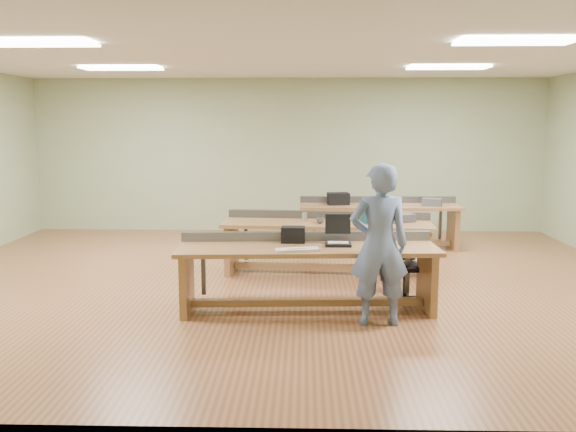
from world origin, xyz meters
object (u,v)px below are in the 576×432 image
object	(u,v)px
workbench_front	(307,262)
task_chair	(404,276)
parts_bin_grey	(398,218)
mug	(320,220)
workbench_mid	(327,235)
parts_bin_teal	(375,217)
person	(379,245)
laptop_base	(338,244)
camera_bag	(293,235)
workbench_back	(379,216)
drinks_can	(305,217)

from	to	relation	value
workbench_front	task_chair	distance (m)	1.29
parts_bin_grey	task_chair	bearing A→B (deg)	-94.99
task_chair	mug	world-z (taller)	mug
workbench_mid	parts_bin_teal	world-z (taller)	parts_bin_teal
parts_bin_teal	mug	world-z (taller)	parts_bin_teal
parts_bin_teal	workbench_front	bearing A→B (deg)	-119.36
person	mug	bearing A→B (deg)	-78.84
laptop_base	workbench_front	bearing A→B (deg)	-173.25
camera_bag	task_chair	world-z (taller)	camera_bag
laptop_base	person	bearing A→B (deg)	-52.36
mug	laptop_base	bearing A→B (deg)	-83.75
workbench_back	camera_bag	xyz separation A→B (m)	(-1.41, -3.36, 0.29)
workbench_back	parts_bin_teal	distance (m)	1.88
parts_bin_grey	mug	bearing A→B (deg)	-171.16
workbench_mid	laptop_base	world-z (taller)	workbench_mid
laptop_base	mug	distance (m)	1.56
person	drinks_can	bearing A→B (deg)	-74.52
camera_bag	parts_bin_teal	world-z (taller)	camera_bag
camera_bag	task_chair	distance (m)	1.48
task_chair	workbench_mid	bearing A→B (deg)	115.31
laptop_base	parts_bin_grey	bearing A→B (deg)	61.54
workbench_front	workbench_back	size ratio (longest dim) A/B	1.10
workbench_front	parts_bin_teal	distance (m)	1.99
person	drinks_can	size ratio (longest dim) A/B	12.95
workbench_back	drinks_can	xyz separation A→B (m)	(-1.28, -1.85, 0.26)
workbench_front	workbench_mid	xyz separation A→B (m)	(0.28, 1.72, -0.00)
camera_bag	parts_bin_teal	xyz separation A→B (m)	(1.13, 1.52, -0.02)
camera_bag	mug	xyz separation A→B (m)	(0.35, 1.38, -0.05)
person	camera_bag	size ratio (longest dim) A/B	6.29
person	drinks_can	xyz separation A→B (m)	(-0.79, 2.20, -0.05)
person	parts_bin_grey	bearing A→B (deg)	-107.87
parts_bin_grey	person	bearing A→B (deg)	-103.64
workbench_back	drinks_can	world-z (taller)	drinks_can
workbench_mid	task_chair	size ratio (longest dim) A/B	3.75
person	task_chair	size ratio (longest dim) A/B	2.17
workbench_back	person	bearing A→B (deg)	-96.98
workbench_back	camera_bag	world-z (taller)	camera_bag
parts_bin_grey	drinks_can	distance (m)	1.33
workbench_mid	laptop_base	xyz separation A→B (m)	(0.07, -1.68, 0.21)
person	camera_bag	distance (m)	1.15
workbench_mid	laptop_base	size ratio (longest dim) A/B	10.24
workbench_mid	camera_bag	bearing A→B (deg)	-102.03
person	drinks_can	distance (m)	2.33
task_chair	parts_bin_teal	size ratio (longest dim) A/B	1.80
workbench_mid	task_chair	world-z (taller)	workbench_mid
workbench_mid	person	bearing A→B (deg)	-73.48
mug	workbench_front	bearing A→B (deg)	-96.54
camera_bag	task_chair	size ratio (longest dim) A/B	0.34
workbench_front	laptop_base	distance (m)	0.41
workbench_back	parts_bin_teal	xyz separation A→B (m)	(-0.28, -1.84, 0.27)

